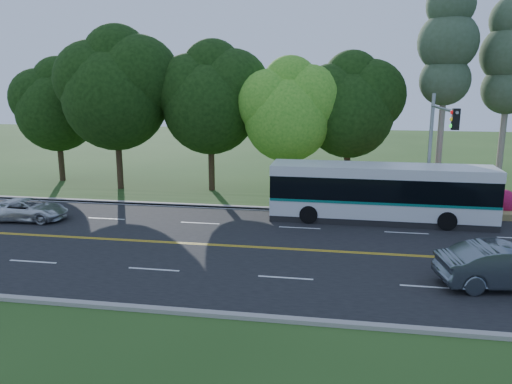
% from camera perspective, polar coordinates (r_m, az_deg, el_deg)
% --- Properties ---
extents(ground, '(120.00, 120.00, 0.00)m').
position_cam_1_polar(ground, '(23.38, 5.55, -6.63)').
color(ground, '#254717').
rests_on(ground, ground).
extents(road, '(60.00, 14.00, 0.02)m').
position_cam_1_polar(road, '(23.38, 5.55, -6.60)').
color(road, black).
rests_on(road, ground).
extents(curb_north, '(60.00, 0.30, 0.15)m').
position_cam_1_polar(curb_north, '(30.19, 6.52, -2.06)').
color(curb_north, '#9B958C').
rests_on(curb_north, ground).
extents(curb_south, '(60.00, 0.30, 0.15)m').
position_cam_1_polar(curb_south, '(16.78, 3.77, -14.37)').
color(curb_south, '#9B958C').
rests_on(curb_south, ground).
extents(grass_verge, '(60.00, 4.00, 0.10)m').
position_cam_1_polar(grass_verge, '(31.99, 6.70, -1.28)').
color(grass_verge, '#254717').
rests_on(grass_verge, ground).
extents(lane_markings, '(57.60, 13.82, 0.00)m').
position_cam_1_polar(lane_markings, '(23.38, 5.32, -6.57)').
color(lane_markings, gold).
rests_on(lane_markings, road).
extents(tree_row, '(44.70, 9.10, 13.84)m').
position_cam_1_polar(tree_row, '(34.81, -1.40, 11.04)').
color(tree_row, black).
rests_on(tree_row, ground).
extents(bougainvillea_hedge, '(9.50, 2.25, 1.50)m').
position_cam_1_polar(bougainvillea_hedge, '(31.52, 19.80, -0.92)').
color(bougainvillea_hedge, maroon).
rests_on(bougainvillea_hedge, ground).
extents(traffic_signal, '(0.42, 6.10, 7.00)m').
position_cam_1_polar(traffic_signal, '(28.07, 19.98, 5.70)').
color(traffic_signal, '#95989E').
rests_on(traffic_signal, ground).
extents(transit_bus, '(12.07, 2.79, 3.15)m').
position_cam_1_polar(transit_bus, '(28.39, 14.00, -0.18)').
color(transit_bus, silver).
rests_on(transit_bus, road).
extents(sedan, '(5.32, 2.63, 1.68)m').
position_cam_1_polar(sedan, '(21.20, 26.77, -7.56)').
color(sedan, '#525B64').
rests_on(sedan, road).
extents(suv, '(4.50, 2.31, 1.21)m').
position_cam_1_polar(suv, '(30.74, -24.66, -1.83)').
color(suv, silver).
rests_on(suv, road).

